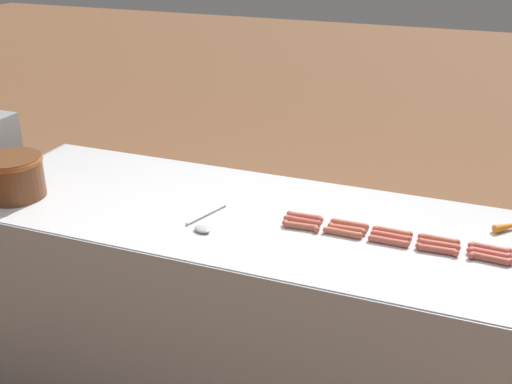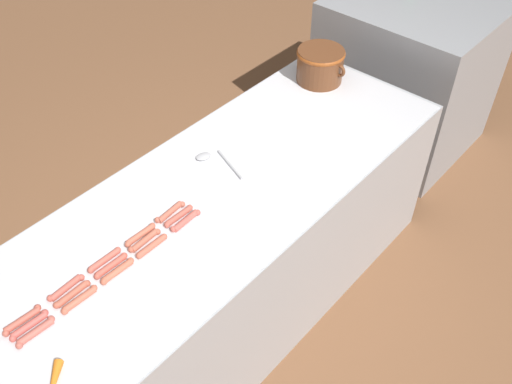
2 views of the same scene
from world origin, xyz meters
name	(u,v)px [view 2 (image 2 of 2)]	position (x,y,z in m)	size (l,w,h in m)	color
ground_plane	(232,301)	(0.00, 0.00, 0.00)	(20.00, 20.00, 0.00)	brown
griddle_counter	(230,249)	(0.00, 0.00, 0.43)	(0.85, 2.32, 0.86)	#ADAFB5
back_cabinet	(406,75)	(-0.11, 1.83, 0.51)	(0.96, 0.90, 1.02)	#939599
hot_dog_0	(22,320)	(-0.05, -0.96, 0.87)	(0.03, 0.15, 0.03)	#BF5B4A
hot_dog_1	(66,288)	(-0.05, -0.78, 0.87)	(0.03, 0.15, 0.03)	#C75B4D
hot_dog_2	(104,260)	(-0.05, -0.61, 0.87)	(0.03, 0.15, 0.03)	#C95F4F
hot_dog_3	(140,235)	(-0.05, -0.44, 0.87)	(0.03, 0.15, 0.03)	#C7654D
hot_dog_4	(170,212)	(-0.05, -0.28, 0.87)	(0.04, 0.15, 0.03)	#C3644E
hot_dog_5	(29,325)	(-0.01, -0.95, 0.87)	(0.03, 0.15, 0.03)	#CE5A51
hot_dog_6	(72,294)	(-0.01, -0.78, 0.87)	(0.03, 0.15, 0.03)	#C25D47
hot_dog_7	(111,266)	(-0.01, -0.61, 0.87)	(0.03, 0.15, 0.03)	#CC5A49
hot_dog_8	(145,240)	(-0.01, -0.45, 0.87)	(0.03, 0.15, 0.03)	#C3634B
hot_dog_9	(179,216)	(-0.01, -0.27, 0.87)	(0.03, 0.15, 0.03)	#C05A4B
hot_dog_10	(35,332)	(0.03, -0.95, 0.87)	(0.03, 0.15, 0.03)	#C35F51
hot_dog_11	(80,300)	(0.03, -0.78, 0.87)	(0.03, 0.15, 0.03)	#C8644B
hot_dog_12	(117,271)	(0.03, -0.61, 0.87)	(0.03, 0.15, 0.03)	#C8654A
hot_dog_13	(152,246)	(0.03, -0.45, 0.87)	(0.03, 0.15, 0.03)	#C7614B
hot_dog_14	(186,221)	(0.03, -0.27, 0.87)	(0.03, 0.15, 0.03)	#C95C50
bean_pot	(320,64)	(-0.20, 0.93, 0.96)	(0.32, 0.25, 0.18)	brown
serving_spoon	(212,159)	(-0.16, 0.08, 0.87)	(0.27, 0.12, 0.02)	#B7B7BC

